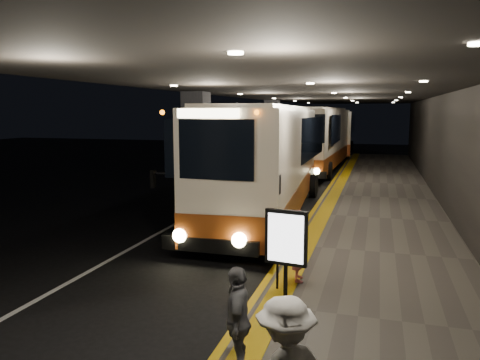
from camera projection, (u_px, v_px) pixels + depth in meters
The scene contains 15 objects.
ground at pixel (194, 252), 12.48m from camera, with size 90.00×90.00×0.00m, color black.
lane_line_white at pixel (200, 210), 17.73m from camera, with size 0.12×50.00×0.01m, color silver.
kerb_stripe_yellow at pixel (309, 217), 16.56m from camera, with size 0.18×50.00×0.01m, color gold.
sidewalk at pixel (380, 220), 15.88m from camera, with size 4.50×50.00×0.15m, color #514C44.
tactile_strip at pixel (323, 214), 16.40m from camera, with size 0.50×50.00×0.01m, color gold.
terminal_wall at pixel (458, 135), 14.82m from camera, with size 0.10×50.00×6.00m, color black.
support_columns at pixel (197, 155), 16.38m from camera, with size 0.80×24.80×4.40m.
canopy at pixel (316, 85), 15.86m from camera, with size 9.00×50.00×0.40m, color black.
coach_main at pixel (267, 165), 16.67m from camera, with size 3.30×12.31×3.80m.
coach_second at pixel (317, 142), 29.26m from camera, with size 2.92×12.32×3.85m.
coach_third at pixel (336, 134), 40.68m from camera, with size 3.11×11.99×3.73m.
passenger_boarding at pixel (299, 245), 9.88m from camera, with size 0.56×0.37×1.53m, color #CD5F64.
passenger_waiting_grey at pixel (238, 321), 6.33m from camera, with size 0.90×0.46×1.53m, color #505155.
info_sign at pixel (286, 240), 8.83m from camera, with size 0.83×0.23×1.74m.
stanchion_post at pixel (278, 263), 9.42m from camera, with size 0.05×0.05×1.08m, color black.
Camera 1 is at (4.60, -11.23, 3.72)m, focal length 35.00 mm.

